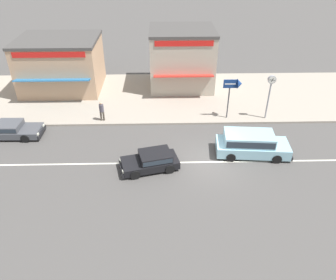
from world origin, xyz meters
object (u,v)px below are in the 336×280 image
shopfront_mid_block (182,58)px  sedan_dark_grey_4 (10,130)px  arrow_signboard (237,86)px  hatchback_black_2 (152,160)px  street_clock (270,87)px  shopfront_corner_warung (61,64)px  minivan_pale_blue_5 (251,143)px  pedestrian_near_clock (102,110)px

shopfront_mid_block → sedan_dark_grey_4: bearing=-146.4°
arrow_signboard → shopfront_mid_block: size_ratio=0.55×
arrow_signboard → shopfront_mid_block: shopfront_mid_block is taller
hatchback_black_2 → shopfront_mid_block: size_ratio=0.66×
street_clock → shopfront_mid_block: (-6.20, 6.51, 0.04)m
sedan_dark_grey_4 → shopfront_corner_warung: 8.59m
sedan_dark_grey_4 → arrow_signboard: 16.77m
hatchback_black_2 → shopfront_corner_warung: shopfront_corner_warung is taller
sedan_dark_grey_4 → minivan_pale_blue_5: (16.66, -2.63, 0.31)m
street_clock → shopfront_mid_block: size_ratio=0.60×
pedestrian_near_clock → hatchback_black_2: bearing=-56.5°
sedan_dark_grey_4 → shopfront_mid_block: (12.77, 8.47, 2.23)m
street_clock → arrow_signboard: size_ratio=1.09×
hatchback_black_2 → sedan_dark_grey_4: (-10.22, 4.00, -0.05)m
minivan_pale_blue_5 → pedestrian_near_clock: bearing=156.4°
pedestrian_near_clock → shopfront_corner_warung: shopfront_corner_warung is taller
shopfront_corner_warung → arrow_signboard: bearing=-22.7°
sedan_dark_grey_4 → street_clock: size_ratio=1.31×
minivan_pale_blue_5 → shopfront_corner_warung: bearing=143.8°
sedan_dark_grey_4 → street_clock: 19.19m
hatchback_black_2 → sedan_dark_grey_4: size_ratio=0.84×
hatchback_black_2 → arrow_signboard: arrow_signboard is taller
hatchback_black_2 → street_clock: size_ratio=1.10×
hatchback_black_2 → shopfront_corner_warung: 14.79m
pedestrian_near_clock → shopfront_mid_block: 9.37m
sedan_dark_grey_4 → minivan_pale_blue_5: 16.87m
street_clock → pedestrian_near_clock: street_clock is taller
shopfront_mid_block → shopfront_corner_warung: bearing=-178.2°
minivan_pale_blue_5 → pedestrian_near_clock: pedestrian_near_clock is taller
minivan_pale_blue_5 → shopfront_corner_warung: size_ratio=0.71×
hatchback_black_2 → minivan_pale_blue_5: size_ratio=0.78×
minivan_pale_blue_5 → arrow_signboard: 5.11m
minivan_pale_blue_5 → shopfront_mid_block: size_ratio=0.85×
hatchback_black_2 → shopfront_mid_block: 12.91m
arrow_signboard → shopfront_corner_warung: size_ratio=0.46×
arrow_signboard → shopfront_mid_block: 7.40m
sedan_dark_grey_4 → street_clock: street_clock is taller
shopfront_corner_warung → shopfront_mid_block: bearing=1.8°
pedestrian_near_clock → shopfront_mid_block: bearing=45.6°
sedan_dark_grey_4 → arrow_signboard: bearing=7.1°
hatchback_black_2 → pedestrian_near_clock: 7.07m
shopfront_corner_warung → shopfront_mid_block: shopfront_mid_block is taller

